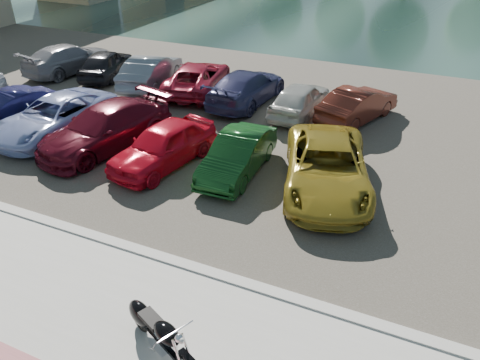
# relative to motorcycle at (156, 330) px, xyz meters

# --- Properties ---
(ground) EXTENTS (200.00, 200.00, 0.00)m
(ground) POSITION_rel_motorcycle_xyz_m (-0.33, 0.31, -0.56)
(ground) COLOR #595447
(ground) RESTS_ON ground
(kerb) EXTENTS (60.00, 0.30, 0.14)m
(kerb) POSITION_rel_motorcycle_xyz_m (-0.33, 2.31, -0.49)
(kerb) COLOR #B5B4AB
(kerb) RESTS_ON ground
(parking_lot) EXTENTS (60.00, 18.00, 0.04)m
(parking_lot) POSITION_rel_motorcycle_xyz_m (-0.33, 11.31, -0.54)
(parking_lot) COLOR #423F36
(parking_lot) RESTS_ON ground
(river) EXTENTS (120.00, 40.00, 0.00)m
(river) POSITION_rel_motorcycle_xyz_m (-0.33, 40.31, -0.56)
(river) COLOR #192E2B
(river) RESTS_ON ground
(motorcycle) EXTENTS (2.19, 1.18, 1.05)m
(motorcycle) POSITION_rel_motorcycle_xyz_m (0.00, 0.00, 0.00)
(motorcycle) COLOR black
(motorcycle) RESTS_ON promenade
(car_1) EXTENTS (2.15, 4.12, 1.29)m
(car_1) POSITION_rel_motorcycle_xyz_m (-11.20, 6.82, 0.12)
(car_1) COLOR #14143F
(car_1) RESTS_ON parking_lot
(car_2) EXTENTS (2.61, 5.16, 1.40)m
(car_2) POSITION_rel_motorcycle_xyz_m (-8.91, 6.92, 0.18)
(car_2) COLOR #94A3D8
(car_2) RESTS_ON parking_lot
(car_3) EXTENTS (3.21, 5.50, 1.50)m
(car_3) POSITION_rel_motorcycle_xyz_m (-6.50, 6.79, 0.23)
(car_3) COLOR #530B19
(car_3) RESTS_ON parking_lot
(car_4) EXTENTS (2.36, 4.37, 1.41)m
(car_4) POSITION_rel_motorcycle_xyz_m (-3.95, 6.51, 0.18)
(car_4) COLOR red
(car_4) RESTS_ON parking_lot
(car_5) EXTENTS (1.49, 3.93, 1.28)m
(car_5) POSITION_rel_motorcycle_xyz_m (-1.49, 7.00, 0.12)
(car_5) COLOR #113F17
(car_5) RESTS_ON parking_lot
(car_6) EXTENTS (3.91, 5.78, 1.47)m
(car_6) POSITION_rel_motorcycle_xyz_m (1.35, 7.21, 0.21)
(car_6) COLOR olive
(car_6) RESTS_ON parking_lot
(car_7) EXTENTS (2.87, 5.19, 1.42)m
(car_7) POSITION_rel_motorcycle_xyz_m (-13.72, 13.03, 0.19)
(car_7) COLOR gray
(car_7) RESTS_ON parking_lot
(car_8) EXTENTS (2.66, 4.32, 1.37)m
(car_8) POSITION_rel_motorcycle_xyz_m (-11.48, 13.14, 0.17)
(car_8) COLOR black
(car_8) RESTS_ON parking_lot
(car_9) EXTENTS (2.33, 4.67, 1.47)m
(car_9) POSITION_rel_motorcycle_xyz_m (-8.65, 12.89, 0.21)
(car_9) COLOR slate
(car_9) RESTS_ON parking_lot
(car_10) EXTENTS (3.27, 5.26, 1.36)m
(car_10) POSITION_rel_motorcycle_xyz_m (-6.31, 13.13, 0.16)
(car_10) COLOR maroon
(car_10) RESTS_ON parking_lot
(car_11) EXTENTS (2.26, 4.98, 1.41)m
(car_11) POSITION_rel_motorcycle_xyz_m (-3.72, 12.81, 0.19)
(car_11) COLOR navy
(car_11) RESTS_ON parking_lot
(car_12) EXTENTS (1.80, 4.02, 1.34)m
(car_12) POSITION_rel_motorcycle_xyz_m (-1.19, 12.48, 0.15)
(car_12) COLOR #BBBCB7
(car_12) RESTS_ON parking_lot
(car_13) EXTENTS (2.68, 4.29, 1.34)m
(car_13) POSITION_rel_motorcycle_xyz_m (1.08, 12.85, 0.15)
(car_13) COLOR #511E15
(car_13) RESTS_ON parking_lot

